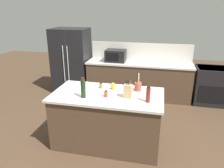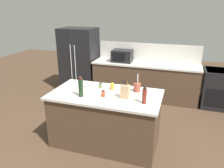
{
  "view_description": "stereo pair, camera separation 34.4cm",
  "coord_description": "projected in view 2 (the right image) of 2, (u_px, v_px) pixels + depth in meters",
  "views": [
    {
      "loc": [
        0.82,
        -3.28,
        2.34
      ],
      "look_at": [
        0.0,
        0.35,
        0.99
      ],
      "focal_mm": 35.0,
      "sensor_mm": 36.0,
      "label": 1
    },
    {
      "loc": [
        1.15,
        -3.19,
        2.34
      ],
      "look_at": [
        0.0,
        0.35,
        0.99
      ],
      "focal_mm": 35.0,
      "sensor_mm": 36.0,
      "label": 2
    }
  ],
  "objects": [
    {
      "name": "ground_plane",
      "position": [
        106.0,
        141.0,
        3.99
      ],
      "size": [
        14.0,
        14.0,
        0.0
      ],
      "primitive_type": "plane",
      "color": "#473323"
    },
    {
      "name": "vinegar_bottle",
      "position": [
        144.0,
        96.0,
        3.26
      ],
      "size": [
        0.07,
        0.07,
        0.26
      ],
      "color": "maroon",
      "rests_on": "kitchen_island"
    },
    {
      "name": "spice_jar_oregano",
      "position": [
        101.0,
        85.0,
        3.91
      ],
      "size": [
        0.06,
        0.06,
        0.1
      ],
      "color": "#567038",
      "rests_on": "kitchen_island"
    },
    {
      "name": "wine_bottle",
      "position": [
        81.0,
        87.0,
        3.5
      ],
      "size": [
        0.08,
        0.08,
        0.33
      ],
      "color": "black",
      "rests_on": "kitchen_island"
    },
    {
      "name": "refrigerator",
      "position": [
        79.0,
        60.0,
        6.16
      ],
      "size": [
        0.97,
        0.75,
        1.76
      ],
      "color": "black",
      "rests_on": "ground_plane"
    },
    {
      "name": "utensil_crock",
      "position": [
        137.0,
        87.0,
        3.73
      ],
      "size": [
        0.12,
        0.12,
        0.32
      ],
      "color": "brown",
      "rests_on": "kitchen_island"
    },
    {
      "name": "spice_jar_paprika",
      "position": [
        103.0,
        94.0,
        3.53
      ],
      "size": [
        0.06,
        0.06,
        0.11
      ],
      "color": "#B73D1E",
      "rests_on": "kitchen_island"
    },
    {
      "name": "kitchen_island",
      "position": [
        106.0,
        118.0,
        3.83
      ],
      "size": [
        1.85,
        1.0,
        0.94
      ],
      "color": "#4C3828",
      "rests_on": "ground_plane"
    },
    {
      "name": "back_counter_run",
      "position": [
        145.0,
        81.0,
        5.71
      ],
      "size": [
        2.72,
        0.66,
        0.94
      ],
      "color": "#4C3828",
      "rests_on": "ground_plane"
    },
    {
      "name": "range_oven",
      "position": [
        219.0,
        89.0,
        5.19
      ],
      "size": [
        0.76,
        0.65,
        0.92
      ],
      "color": "black",
      "rests_on": "ground_plane"
    },
    {
      "name": "honey_jar",
      "position": [
        112.0,
        86.0,
        3.83
      ],
      "size": [
        0.07,
        0.07,
        0.12
      ],
      "color": "gold",
      "rests_on": "kitchen_island"
    },
    {
      "name": "microwave",
      "position": [
        122.0,
        56.0,
        5.67
      ],
      "size": [
        0.52,
        0.39,
        0.31
      ],
      "color": "black",
      "rests_on": "back_counter_run"
    },
    {
      "name": "wall_backsplash",
      "position": [
        148.0,
        52.0,
        5.75
      ],
      "size": [
        2.68,
        0.03,
        0.46
      ],
      "primitive_type": "cube",
      "color": "beige",
      "rests_on": "back_counter_run"
    },
    {
      "name": "knife_block",
      "position": [
        125.0,
        92.0,
        3.45
      ],
      "size": [
        0.14,
        0.11,
        0.29
      ],
      "rotation": [
        0.0,
        0.0,
        -0.1
      ],
      "color": "tan",
      "rests_on": "kitchen_island"
    },
    {
      "name": "salt_shaker",
      "position": [
        87.0,
        85.0,
        3.9
      ],
      "size": [
        0.06,
        0.06,
        0.13
      ],
      "color": "silver",
      "rests_on": "kitchen_island"
    }
  ]
}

